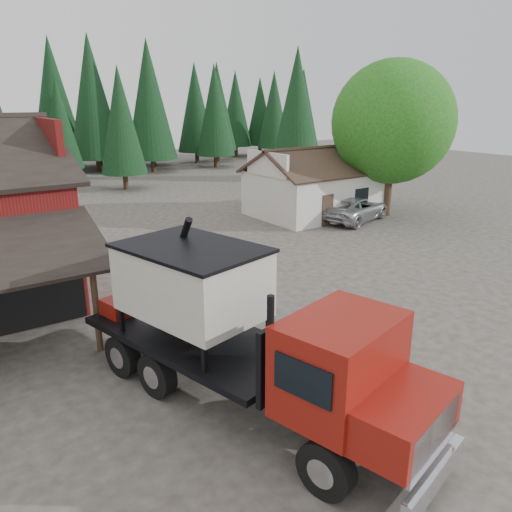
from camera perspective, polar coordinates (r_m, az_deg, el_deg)
ground at (r=17.66m, az=2.58°, el=-8.39°), size 120.00×120.00×0.00m
farmhouse at (r=34.72m, az=6.64°, el=7.46°), size 8.60×6.42×4.65m
deciduous_tree at (r=35.00m, az=15.38°, el=14.04°), size 8.00×8.00×10.20m
conifer_backdrop at (r=55.93m, az=-24.89°, el=8.08°), size 76.00×16.00×16.00m
near_pine_b at (r=45.39m, az=-15.19°, el=14.73°), size 3.96×3.96×10.40m
near_pine_c at (r=49.92m, az=4.67°, el=16.63°), size 4.84×4.84×12.40m
feed_truck at (r=12.70m, az=-1.72°, el=-8.36°), size 5.12×10.68×4.66m
silver_car at (r=33.43m, az=11.23°, el=5.30°), size 6.18×4.10×1.58m
equip_box at (r=14.79m, az=7.31°, el=-12.76°), size 0.81×1.16×0.60m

